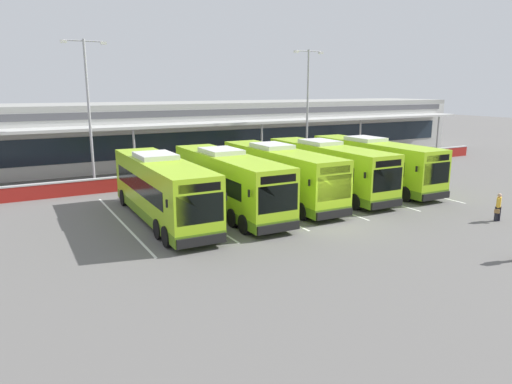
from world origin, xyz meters
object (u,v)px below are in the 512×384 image
(coach_bus_right_centre, at_px, (327,169))
(coach_bus_left_centre, at_px, (228,183))
(coach_bus_centre, at_px, (279,175))
(coach_bus_leftmost, at_px, (162,190))
(pedestrian_with_handbag, at_px, (498,206))
(lamp_post_centre, at_px, (308,101))
(lamp_post_west, at_px, (88,104))
(coach_bus_rightmost, at_px, (373,164))

(coach_bus_right_centre, bearing_deg, coach_bus_left_centre, -173.33)
(coach_bus_centre, bearing_deg, coach_bus_leftmost, -174.71)
(coach_bus_leftmost, bearing_deg, coach_bus_left_centre, 0.56)
(coach_bus_leftmost, bearing_deg, pedestrian_with_handbag, -29.41)
(coach_bus_leftmost, height_order, lamp_post_centre, lamp_post_centre)
(lamp_post_west, bearing_deg, pedestrian_with_handbag, -49.59)
(coach_bus_right_centre, height_order, pedestrian_with_handbag, coach_bus_right_centre)
(coach_bus_leftmost, height_order, coach_bus_right_centre, same)
(coach_bus_leftmost, height_order, pedestrian_with_handbag, coach_bus_leftmost)
(coach_bus_centre, height_order, coach_bus_rightmost, same)
(coach_bus_left_centre, xyz_separation_m, lamp_post_centre, (14.30, 12.07, 4.50))
(coach_bus_centre, distance_m, lamp_post_centre, 15.88)
(coach_bus_right_centre, height_order, lamp_post_centre, lamp_post_centre)
(lamp_post_centre, bearing_deg, coach_bus_right_centre, -118.23)
(coach_bus_rightmost, xyz_separation_m, lamp_post_west, (-18.56, 11.06, 4.50))
(coach_bus_centre, xyz_separation_m, lamp_post_west, (-9.96, 11.37, 4.50))
(lamp_post_west, distance_m, lamp_post_centre, 20.12)
(coach_bus_centre, bearing_deg, coach_bus_right_centre, 3.32)
(coach_bus_leftmost, bearing_deg, coach_bus_right_centre, 4.63)
(pedestrian_with_handbag, height_order, lamp_post_west, lamp_post_west)
(coach_bus_centre, distance_m, lamp_post_west, 15.77)
(coach_bus_leftmost, distance_m, lamp_post_centre, 22.57)
(coach_bus_right_centre, distance_m, lamp_post_west, 18.57)
(coach_bus_left_centre, bearing_deg, pedestrian_with_handbag, -37.08)
(coach_bus_rightmost, height_order, lamp_post_west, lamp_post_west)
(coach_bus_leftmost, xyz_separation_m, pedestrian_with_handbag, (16.76, -9.45, -0.93))
(lamp_post_west, bearing_deg, coach_bus_centre, -48.79)
(coach_bus_left_centre, relative_size, lamp_post_centre, 1.11)
(coach_bus_centre, height_order, lamp_post_west, lamp_post_west)
(coach_bus_leftmost, bearing_deg, coach_bus_centre, 5.29)
(pedestrian_with_handbag, bearing_deg, coach_bus_right_centre, 111.95)
(coach_bus_centre, bearing_deg, coach_bus_rightmost, 2.11)
(coach_bus_centre, xyz_separation_m, coach_bus_rightmost, (8.60, 0.32, 0.00))
(coach_bus_right_centre, bearing_deg, lamp_post_centre, 61.77)
(coach_bus_rightmost, bearing_deg, coach_bus_leftmost, -176.32)
(coach_bus_left_centre, height_order, lamp_post_centre, lamp_post_centre)
(pedestrian_with_handbag, bearing_deg, coach_bus_rightmost, 89.03)
(pedestrian_with_handbag, bearing_deg, coach_bus_left_centre, 142.92)
(coach_bus_centre, relative_size, pedestrian_with_handbag, 7.52)
(pedestrian_with_handbag, distance_m, lamp_post_west, 28.87)
(coach_bus_right_centre, relative_size, lamp_post_centre, 1.11)
(coach_bus_rightmost, distance_m, lamp_post_west, 22.07)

